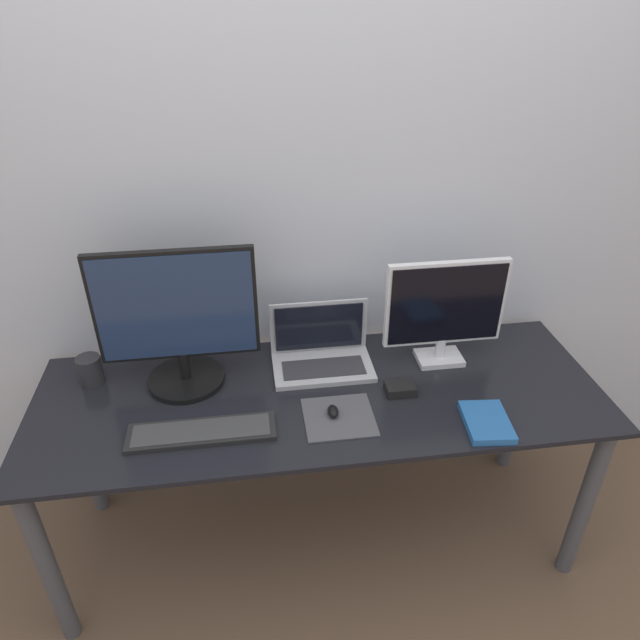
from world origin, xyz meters
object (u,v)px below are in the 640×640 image
laptop (321,350)px  mug (90,370)px  book (487,422)px  power_brick (400,389)px  monitor_right (445,309)px  keyboard (202,432)px  monitor_left (178,321)px  mouse (333,411)px

laptop → mug: bearing=179.9°
book → power_brick: (-0.22, 0.19, 0.00)m
monitor_right → book: monitor_right is taller
keyboard → monitor_left: bearing=102.3°
keyboard → mouse: size_ratio=7.92×
power_brick → keyboard: bearing=-170.2°
mouse → monitor_right: bearing=30.3°
mouse → book: 0.48m
keyboard → book: book is taller
mug → power_brick: 1.05m
keyboard → power_brick: 0.66m
keyboard → mouse: mouse is taller
mug → keyboard: bearing=-40.1°
monitor_left → keyboard: 0.37m
monitor_right → power_brick: 0.32m
monitor_left → laptop: bearing=4.9°
mouse → keyboard: bearing=-176.2°
monitor_right → laptop: size_ratio=1.20×
power_brick → laptop: bearing=138.9°
book → mug: mug is taller
monitor_right → book: (0.04, -0.36, -0.20)m
monitor_left → keyboard: size_ratio=1.16×
monitor_right → book: size_ratio=2.13×
mouse → mug: 0.84m
keyboard → mug: size_ratio=4.53×
keyboard → book: bearing=-5.3°
laptop → mouse: size_ratio=6.19×
power_brick → monitor_left: bearing=166.9°
mug → power_brick: size_ratio=1.02×
monitor_right → power_brick: (-0.19, -0.16, -0.20)m
monitor_left → book: 1.02m
mouse → power_brick: (0.24, 0.08, -0.00)m
monitor_right → mouse: size_ratio=7.45×
monitor_right → laptop: bearing=174.6°
keyboard → mouse: 0.41m
laptop → power_brick: 0.31m
monitor_right → mouse: 0.53m
mouse → power_brick: bearing=19.5°
monitor_right → mug: (-1.21, 0.04, -0.16)m
monitor_right → keyboard: (-0.83, -0.28, -0.20)m
monitor_left → mug: (-0.32, 0.04, -0.19)m
keyboard → power_brick: (0.65, 0.11, 0.01)m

